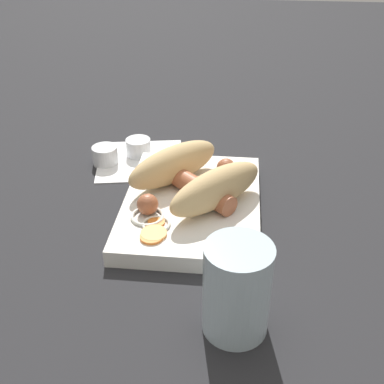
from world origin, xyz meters
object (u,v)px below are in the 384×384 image
at_px(food_tray, 192,205).
at_px(sausage, 189,185).
at_px(drink_glass, 237,289).
at_px(condiment_cup_near, 138,148).
at_px(condiment_cup_far, 105,156).
at_px(bread_roll, 194,176).

relative_size(food_tray, sausage, 1.88).
xyz_separation_m(food_tray, drink_glass, (0.20, 0.06, 0.04)).
bearing_deg(condiment_cup_near, food_tray, 34.11).
height_order(food_tray, sausage, sausage).
distance_m(food_tray, condiment_cup_far, 0.20).
distance_m(condiment_cup_near, drink_glass, 0.39).
distance_m(bread_roll, condiment_cup_near, 0.18).
relative_size(bread_roll, sausage, 1.51).
distance_m(food_tray, sausage, 0.03).
distance_m(condiment_cup_far, drink_glass, 0.39).
bearing_deg(sausage, bread_roll, 123.10).
xyz_separation_m(sausage, drink_glass, (0.21, 0.07, 0.01)).
relative_size(bread_roll, condiment_cup_near, 4.91).
relative_size(food_tray, bread_roll, 1.24).
bearing_deg(condiment_cup_near, condiment_cup_far, -55.89).
bearing_deg(food_tray, condiment_cup_near, -145.89).
relative_size(condiment_cup_near, condiment_cup_far, 1.00).
xyz_separation_m(bread_roll, condiment_cup_far, (-0.11, -0.15, -0.04)).
xyz_separation_m(bread_roll, drink_glass, (0.21, 0.06, 0.00)).
height_order(condiment_cup_near, condiment_cup_far, same).
relative_size(food_tray, condiment_cup_near, 6.10).
xyz_separation_m(food_tray, condiment_cup_far, (-0.12, -0.15, 0.00)).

